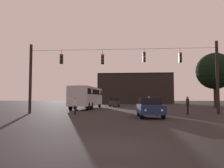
# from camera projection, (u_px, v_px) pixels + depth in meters

# --- Properties ---
(ground_plane) EXTENTS (168.00, 168.00, 0.00)m
(ground_plane) POSITION_uv_depth(u_px,v_px,m) (124.00, 109.00, 31.23)
(ground_plane) COLOR black
(ground_plane) RESTS_ON ground
(overhead_signal_span) EXTENTS (18.51, 0.44, 6.95)m
(overhead_signal_span) POSITION_uv_depth(u_px,v_px,m) (121.00, 72.00, 21.56)
(overhead_signal_span) COLOR black
(overhead_signal_span) RESTS_ON ground
(city_bus) EXTENTS (2.95, 11.09, 3.00)m
(city_bus) POSITION_uv_depth(u_px,v_px,m) (87.00, 95.00, 31.55)
(city_bus) COLOR #B7BCC6
(city_bus) RESTS_ON ground
(car_near_right) EXTENTS (1.96, 4.39, 1.52)m
(car_near_right) POSITION_uv_depth(u_px,v_px,m) (150.00, 107.00, 17.64)
(car_near_right) COLOR navy
(car_near_right) RESTS_ON ground
(car_far_left) EXTENTS (1.93, 4.38, 1.52)m
(car_far_left) POSITION_uv_depth(u_px,v_px,m) (114.00, 102.00, 40.33)
(car_far_left) COLOR #2D2D33
(car_far_left) RESTS_ON ground
(pedestrian_crossing_left) EXTENTS (0.35, 0.42, 1.64)m
(pedestrian_crossing_left) POSITION_uv_depth(u_px,v_px,m) (75.00, 105.00, 20.40)
(pedestrian_crossing_left) COLOR black
(pedestrian_crossing_left) RESTS_ON ground
(pedestrian_crossing_center) EXTENTS (0.28, 0.39, 1.68)m
(pedestrian_crossing_center) POSITION_uv_depth(u_px,v_px,m) (188.00, 104.00, 20.16)
(pedestrian_crossing_center) COLOR black
(pedestrian_crossing_center) RESTS_ON ground
(pedestrian_crossing_right) EXTENTS (0.33, 0.41, 1.70)m
(pedestrian_crossing_right) POSITION_uv_depth(u_px,v_px,m) (149.00, 104.00, 21.98)
(pedestrian_crossing_right) COLOR black
(pedestrian_crossing_right) RESTS_ON ground
(corner_building) EXTENTS (19.19, 8.12, 7.88)m
(corner_building) POSITION_uv_depth(u_px,v_px,m) (135.00, 89.00, 59.57)
(corner_building) COLOR black
(corner_building) RESTS_ON ground
(tree_left_silhouette) EXTENTS (5.70, 5.70, 8.58)m
(tree_left_silhouette) POSITION_uv_depth(u_px,v_px,m) (215.00, 71.00, 34.60)
(tree_left_silhouette) COLOR #2D2116
(tree_left_silhouette) RESTS_ON ground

